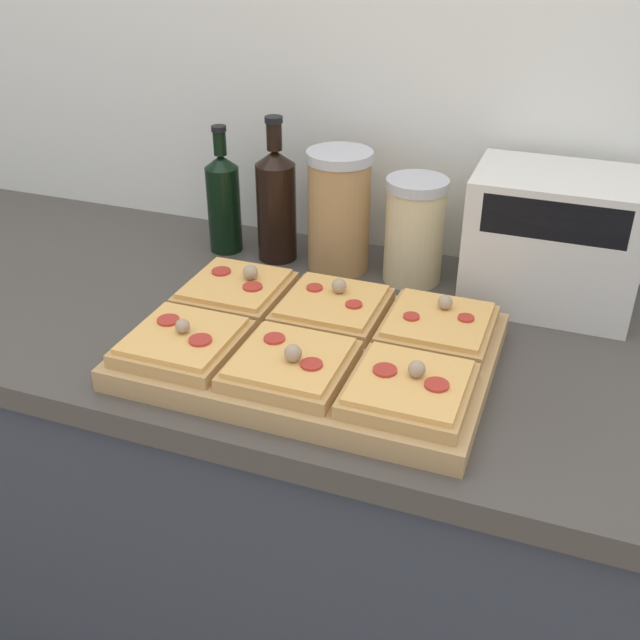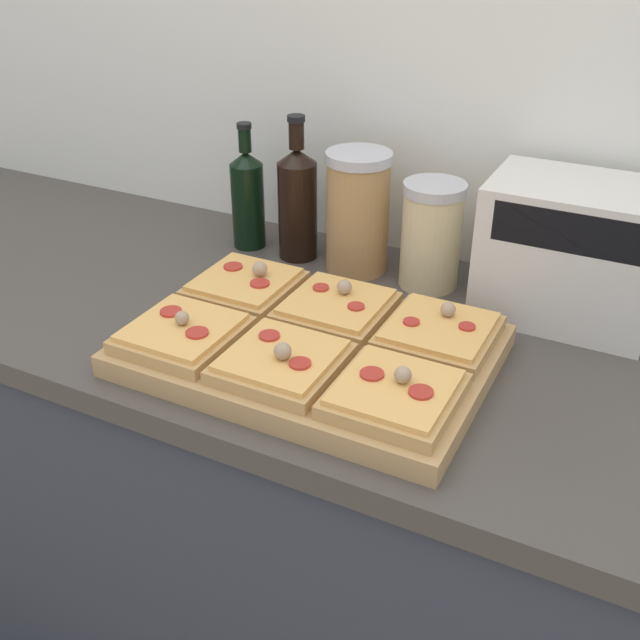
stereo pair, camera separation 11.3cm
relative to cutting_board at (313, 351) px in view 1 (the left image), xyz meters
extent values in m
cube|color=silver|center=(0.07, 0.47, 0.34)|extent=(6.00, 0.06, 2.50)
cube|color=#333842|center=(0.07, 0.11, -0.48)|extent=(2.60, 0.64, 0.85)
cube|color=#423D38|center=(0.07, 0.11, -0.04)|extent=(2.63, 0.67, 0.04)
cube|color=tan|center=(0.00, 0.00, 0.00)|extent=(0.53, 0.37, 0.03)
cube|color=tan|center=(-0.17, 0.09, 0.03)|extent=(0.16, 0.16, 0.02)
cube|color=#E5A856|center=(-0.17, 0.09, 0.04)|extent=(0.14, 0.15, 0.01)
cylinder|color=#AD2D23|center=(-0.21, 0.11, 0.05)|extent=(0.03, 0.03, 0.00)
cylinder|color=#AD2D23|center=(-0.13, 0.08, 0.05)|extent=(0.03, 0.03, 0.00)
sphere|color=tan|center=(-0.15, 0.10, 0.06)|extent=(0.03, 0.03, 0.03)
cube|color=tan|center=(0.00, 0.09, 0.03)|extent=(0.16, 0.16, 0.02)
cube|color=#E5A856|center=(0.00, 0.09, 0.04)|extent=(0.14, 0.15, 0.01)
cylinder|color=#AD2D23|center=(-0.04, 0.11, 0.05)|extent=(0.03, 0.03, 0.00)
cylinder|color=#AD2D23|center=(0.04, 0.08, 0.05)|extent=(0.03, 0.03, 0.00)
sphere|color=tan|center=(0.00, 0.11, 0.06)|extent=(0.02, 0.02, 0.02)
cube|color=tan|center=(0.17, 0.09, 0.03)|extent=(0.16, 0.16, 0.02)
cube|color=#E5A856|center=(0.17, 0.09, 0.04)|extent=(0.14, 0.15, 0.01)
cylinder|color=#AD2D23|center=(0.13, 0.07, 0.05)|extent=(0.02, 0.02, 0.00)
cylinder|color=#AD2D23|center=(0.21, 0.10, 0.05)|extent=(0.02, 0.02, 0.00)
sphere|color=tan|center=(0.17, 0.12, 0.06)|extent=(0.02, 0.02, 0.02)
cube|color=tan|center=(-0.17, -0.09, 0.03)|extent=(0.16, 0.16, 0.02)
cube|color=#E5A856|center=(-0.17, -0.09, 0.04)|extent=(0.14, 0.15, 0.01)
cylinder|color=#AD2D23|center=(-0.21, -0.06, 0.05)|extent=(0.03, 0.03, 0.00)
cylinder|color=#AD2D23|center=(-0.13, -0.10, 0.05)|extent=(0.03, 0.03, 0.00)
sphere|color=tan|center=(-0.17, -0.09, 0.06)|extent=(0.02, 0.02, 0.02)
cube|color=tan|center=(0.00, -0.09, 0.03)|extent=(0.16, 0.16, 0.02)
cube|color=#E5A856|center=(0.00, -0.09, 0.04)|extent=(0.14, 0.15, 0.01)
cylinder|color=#AD2D23|center=(-0.04, -0.06, 0.05)|extent=(0.03, 0.03, 0.00)
cylinder|color=#AD2D23|center=(0.04, -0.10, 0.05)|extent=(0.03, 0.03, 0.00)
sphere|color=tan|center=(0.01, -0.10, 0.06)|extent=(0.02, 0.02, 0.02)
cube|color=tan|center=(0.17, -0.09, 0.03)|extent=(0.16, 0.16, 0.02)
cube|color=#E5A856|center=(0.17, -0.09, 0.04)|extent=(0.14, 0.15, 0.01)
cylinder|color=#AD2D23|center=(0.13, -0.08, 0.05)|extent=(0.03, 0.03, 0.00)
cylinder|color=#AD2D23|center=(0.21, -0.09, 0.05)|extent=(0.03, 0.03, 0.00)
sphere|color=tan|center=(0.18, -0.08, 0.06)|extent=(0.02, 0.02, 0.02)
cylinder|color=black|center=(-0.30, 0.32, 0.07)|extent=(0.06, 0.06, 0.17)
cone|color=black|center=(-0.30, 0.32, 0.16)|extent=(0.06, 0.06, 0.02)
cylinder|color=black|center=(-0.30, 0.32, 0.20)|extent=(0.02, 0.02, 0.04)
cylinder|color=black|center=(-0.30, 0.32, 0.22)|extent=(0.03, 0.03, 0.01)
cylinder|color=black|center=(-0.19, 0.32, 0.08)|extent=(0.07, 0.07, 0.19)
cone|color=black|center=(-0.19, 0.32, 0.18)|extent=(0.07, 0.07, 0.03)
cylinder|color=black|center=(-0.19, 0.32, 0.22)|extent=(0.03, 0.03, 0.05)
cylinder|color=black|center=(-0.19, 0.32, 0.25)|extent=(0.03, 0.03, 0.01)
cylinder|color=#AD7F4C|center=(-0.07, 0.32, 0.09)|extent=(0.11, 0.11, 0.21)
cylinder|color=#B2B2B7|center=(-0.07, 0.32, 0.20)|extent=(0.12, 0.12, 0.02)
cylinder|color=beige|center=(0.07, 0.32, 0.07)|extent=(0.10, 0.10, 0.17)
cylinder|color=#B2B2B7|center=(0.07, 0.32, 0.16)|extent=(0.11, 0.11, 0.02)
cube|color=beige|center=(0.31, 0.32, 0.10)|extent=(0.27, 0.19, 0.23)
cube|color=black|center=(0.31, 0.23, 0.17)|extent=(0.22, 0.01, 0.06)
camera|label=1|loc=(0.34, -0.89, 0.60)|focal=42.00mm
camera|label=2|loc=(0.44, -0.84, 0.60)|focal=42.00mm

